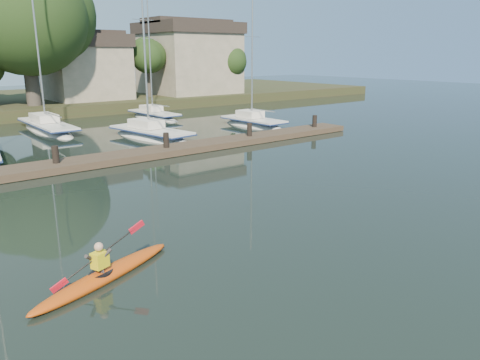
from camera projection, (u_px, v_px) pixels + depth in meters
ground at (320, 246)px, 13.64m from camera, size 160.00×160.00×0.00m
kayak at (105, 273)px, 11.57m from camera, size 4.41×2.14×1.44m
dock at (116, 158)px, 24.12m from camera, size 34.00×2.00×1.80m
sailboat_3 at (151, 141)px, 30.95m from camera, size 3.33×8.25×12.93m
sailboat_4 at (253, 128)px, 36.03m from camera, size 2.21×6.84×11.54m
sailboat_6 at (48, 133)px, 33.83m from camera, size 2.11×9.84×15.63m
sailboat_7 at (154, 120)px, 40.47m from camera, size 2.19×7.19×11.46m
shore at (11, 77)px, 44.09m from camera, size 90.00×25.25×12.75m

